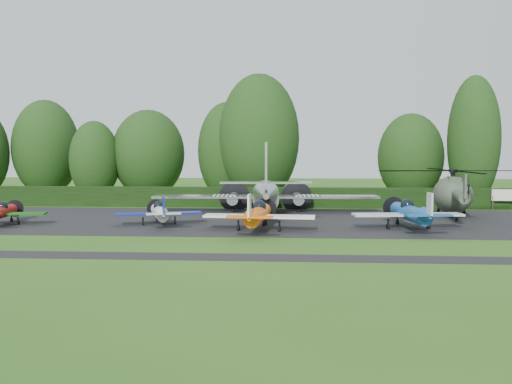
# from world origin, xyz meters

# --- Properties ---
(ground) EXTENTS (160.00, 160.00, 0.00)m
(ground) POSITION_xyz_m (0.00, 0.00, 0.00)
(ground) COLOR #285818
(ground) RESTS_ON ground
(apron) EXTENTS (70.00, 18.00, 0.01)m
(apron) POSITION_xyz_m (0.00, 10.00, 0.00)
(apron) COLOR black
(apron) RESTS_ON ground
(taxiway_verge) EXTENTS (70.00, 2.00, 0.00)m
(taxiway_verge) POSITION_xyz_m (0.00, -6.00, 0.00)
(taxiway_verge) COLOR black
(taxiway_verge) RESTS_ON ground
(hedgerow) EXTENTS (90.00, 1.60, 2.00)m
(hedgerow) POSITION_xyz_m (0.00, 21.00, 0.00)
(hedgerow) COLOR black
(hedgerow) RESTS_ON ground
(transport_plane) EXTENTS (20.62, 15.81, 6.61)m
(transport_plane) POSITION_xyz_m (3.77, 14.64, 1.84)
(transport_plane) COLOR silver
(transport_plane) RESTS_ON ground
(light_plane_red) EXTENTS (6.52, 6.85, 2.50)m
(light_plane_red) POSITION_xyz_m (-15.97, 5.46, 1.04)
(light_plane_red) COLOR #990F0E
(light_plane_red) RESTS_ON ground
(light_plane_white) EXTENTS (6.58, 6.92, 2.53)m
(light_plane_white) POSITION_xyz_m (-3.91, 6.44, 1.05)
(light_plane_white) COLOR silver
(light_plane_white) RESTS_ON ground
(light_plane_orange) EXTENTS (7.91, 8.32, 3.04)m
(light_plane_orange) POSITION_xyz_m (3.84, 3.46, 1.27)
(light_plane_orange) COLOR orange
(light_plane_orange) RESTS_ON ground
(light_plane_blue) EXTENTS (7.99, 8.40, 3.07)m
(light_plane_blue) POSITION_xyz_m (14.68, 5.17, 1.28)
(light_plane_blue) COLOR #184E92
(light_plane_blue) RESTS_ON ground
(helicopter) EXTENTS (12.79, 14.98, 4.12)m
(helicopter) POSITION_xyz_m (19.96, 13.58, 2.21)
(helicopter) COLOR #353E2F
(helicopter) RESTS_ON ground
(sign_board) EXTENTS (3.57, 0.13, 2.01)m
(sign_board) POSITION_xyz_m (27.12, 19.78, 1.36)
(sign_board) COLOR #3F3326
(sign_board) RESTS_ON ground
(tree_0) EXTENTS (7.44, 7.44, 9.95)m
(tree_0) POSITION_xyz_m (19.62, 30.15, 4.97)
(tree_0) COLOR black
(tree_0) RESTS_ON ground
(tree_1) EXTENTS (8.64, 8.64, 10.58)m
(tree_1) POSITION_xyz_m (-11.16, 31.31, 5.28)
(tree_1) COLOR black
(tree_1) RESTS_ON ground
(tree_2) EXTENTS (5.82, 5.82, 9.17)m
(tree_2) POSITION_xyz_m (-16.99, 29.01, 4.57)
(tree_2) COLOR black
(tree_2) RESTS_ON ground
(tree_3) EXTENTS (6.79, 6.79, 11.30)m
(tree_3) POSITION_xyz_m (-1.44, 29.51, 5.64)
(tree_3) COLOR black
(tree_3) RESTS_ON ground
(tree_5) EXTENTS (8.98, 8.98, 14.24)m
(tree_5) POSITION_xyz_m (2.39, 27.53, 7.11)
(tree_5) COLOR black
(tree_5) RESTS_ON ground
(tree_7) EXTENTS (8.12, 8.12, 11.98)m
(tree_7) POSITION_xyz_m (-24.53, 32.88, 5.98)
(tree_7) COLOR black
(tree_7) RESTS_ON ground
(tree_10) EXTENTS (5.44, 5.44, 13.66)m
(tree_10) POSITION_xyz_m (25.30, 25.73, 6.81)
(tree_10) COLOR black
(tree_10) RESTS_ON ground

